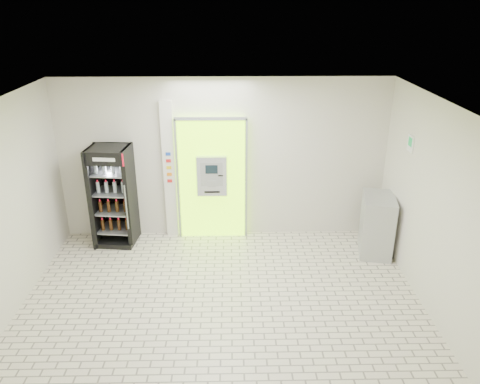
{
  "coord_description": "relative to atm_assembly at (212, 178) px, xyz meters",
  "views": [
    {
      "loc": [
        0.16,
        -5.64,
        4.26
      ],
      "look_at": [
        0.29,
        1.2,
        1.4
      ],
      "focal_mm": 35.0,
      "sensor_mm": 36.0,
      "label": 1
    }
  ],
  "objects": [
    {
      "name": "ground",
      "position": [
        0.2,
        -2.41,
        -1.17
      ],
      "size": [
        6.0,
        6.0,
        0.0
      ],
      "primitive_type": "plane",
      "color": "beige",
      "rests_on": "ground"
    },
    {
      "name": "room_shell",
      "position": [
        0.2,
        -2.41,
        0.67
      ],
      "size": [
        6.0,
        6.0,
        6.0
      ],
      "color": "beige",
      "rests_on": "ground"
    },
    {
      "name": "beverage_cooler",
      "position": [
        -1.79,
        -0.22,
        -0.28
      ],
      "size": [
        0.75,
        0.7,
        1.85
      ],
      "rotation": [
        0.0,
        0.0,
        -0.1
      ],
      "color": "black",
      "rests_on": "ground"
    },
    {
      "name": "exit_sign",
      "position": [
        3.19,
        -1.01,
        0.95
      ],
      "size": [
        0.02,
        0.22,
        0.26
      ],
      "color": "white",
      "rests_on": "room_shell"
    },
    {
      "name": "atm_assembly",
      "position": [
        0.0,
        0.0,
        0.0
      ],
      "size": [
        1.3,
        0.24,
        2.33
      ],
      "color": "#8DE60B",
      "rests_on": "ground"
    },
    {
      "name": "steel_cabinet",
      "position": [
        2.92,
        -0.7,
        -0.64
      ],
      "size": [
        0.7,
        0.9,
        1.07
      ],
      "rotation": [
        0.0,
        0.0,
        -0.21
      ],
      "color": "#AAADB2",
      "rests_on": "ground"
    },
    {
      "name": "pillar",
      "position": [
        -0.78,
        0.04,
        0.13
      ],
      "size": [
        0.22,
        0.11,
        2.6
      ],
      "color": "silver",
      "rests_on": "ground"
    }
  ]
}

